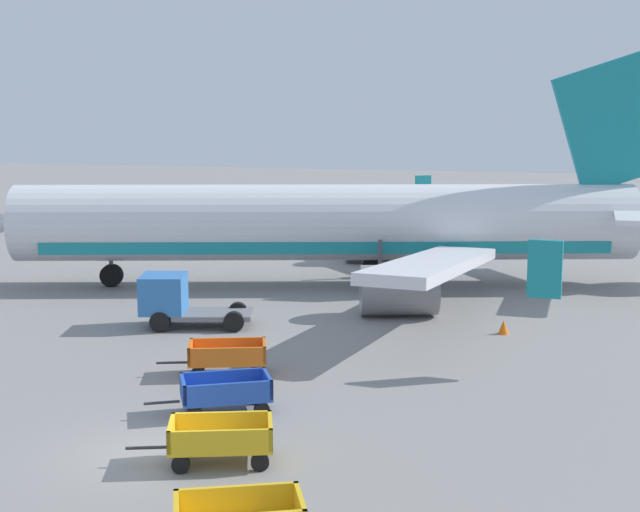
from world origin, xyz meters
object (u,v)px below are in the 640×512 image
(airplane, at_px, (347,224))
(baggage_cart_fourth_in_row, at_px, (225,393))
(baggage_cart_third_in_row, at_px, (220,439))
(service_truck_beside_carts, at_px, (176,300))
(traffic_cone_near_plane, at_px, (503,327))
(baggage_cart_far_end, at_px, (227,357))

(airplane, relative_size, baggage_cart_fourth_in_row, 10.64)
(baggage_cart_fourth_in_row, bearing_deg, baggage_cart_third_in_row, -69.82)
(service_truck_beside_carts, bearing_deg, traffic_cone_near_plane, 10.71)
(baggage_cart_third_in_row, bearing_deg, traffic_cone_near_plane, 69.47)
(baggage_cart_third_in_row, bearing_deg, airplane, 96.66)
(baggage_cart_fourth_in_row, distance_m, traffic_cone_near_plane, 13.40)
(baggage_cart_fourth_in_row, bearing_deg, baggage_cart_far_end, 111.17)
(baggage_cart_fourth_in_row, relative_size, traffic_cone_near_plane, 6.30)
(airplane, relative_size, baggage_cart_far_end, 10.29)
(service_truck_beside_carts, relative_size, traffic_cone_near_plane, 8.60)
(traffic_cone_near_plane, bearing_deg, airplane, 136.82)
(baggage_cart_fourth_in_row, relative_size, baggage_cart_far_end, 0.97)
(baggage_cart_fourth_in_row, bearing_deg, traffic_cone_near_plane, 59.18)
(airplane, height_order, service_truck_beside_carts, airplane)
(baggage_cart_fourth_in_row, distance_m, baggage_cart_far_end, 3.78)
(baggage_cart_third_in_row, xyz_separation_m, service_truck_beside_carts, (-7.06, 12.55, 0.50))
(airplane, distance_m, baggage_cart_fourth_in_row, 19.45)
(airplane, relative_size, traffic_cone_near_plane, 67.06)
(baggage_cart_third_in_row, distance_m, service_truck_beside_carts, 14.41)
(baggage_cart_far_end, bearing_deg, service_truck_beside_carts, 128.38)
(baggage_cart_third_in_row, xyz_separation_m, traffic_cone_near_plane, (5.60, 14.94, -0.33))
(baggage_cart_fourth_in_row, relative_size, service_truck_beside_carts, 0.73)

